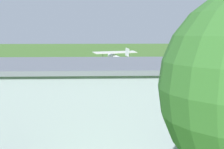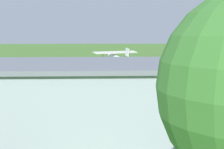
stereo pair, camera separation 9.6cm
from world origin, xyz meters
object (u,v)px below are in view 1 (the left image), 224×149
at_px(person_at_fence_line, 217,103).
at_px(hangar, 94,103).
at_px(person_crossing_taxiway, 87,98).
at_px(biplane, 118,59).

bearing_deg(person_at_fence_line, hangar, 39.36).
height_order(person_crossing_taxiway, person_at_fence_line, person_at_fence_line).
relative_size(hangar, biplane, 3.55).
height_order(hangar, person_crossing_taxiway, hangar).
distance_m(hangar, biplane, 33.06).
bearing_deg(person_crossing_taxiway, biplane, -108.06).
distance_m(hangar, person_at_fence_line, 19.59).
xyz_separation_m(hangar, biplane, (-4.53, -32.73, 1.14)).
distance_m(biplane, person_crossing_taxiway, 17.43).
xyz_separation_m(biplane, person_at_fence_line, (-10.48, 20.42, -3.80)).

